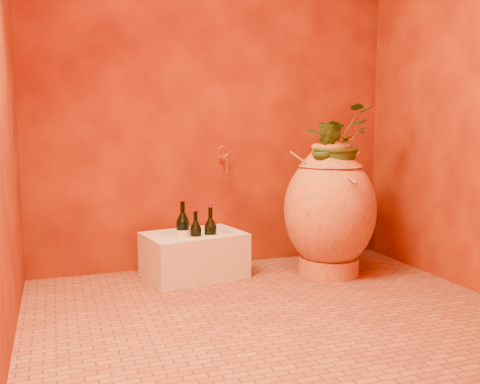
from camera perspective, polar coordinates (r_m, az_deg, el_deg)
name	(u,v)px	position (r m, az deg, el deg)	size (l,w,h in m)	color
floor	(271,310)	(2.88, 3.32, -12.49)	(2.50, 2.50, 0.00)	#955431
wall_back	(215,82)	(3.67, -2.64, 11.60)	(2.50, 0.02, 2.50)	#540E04
wall_right	(474,75)	(3.41, 23.73, 11.33)	(0.02, 2.00, 2.50)	#540E04
amphora	(330,210)	(3.49, 9.55, -1.90)	(0.72, 0.72, 0.85)	#D2823B
stone_basin	(194,256)	(3.45, -4.92, -6.81)	(0.67, 0.52, 0.28)	beige
wine_bottle_a	(196,238)	(3.37, -4.74, -4.92)	(0.07, 0.07, 0.30)	black
wine_bottle_b	(211,237)	(3.36, -3.16, -4.77)	(0.08, 0.08, 0.33)	black
wine_bottle_c	(183,232)	(3.46, -6.11, -4.28)	(0.09, 0.09, 0.35)	black
wall_tap	(224,158)	(3.58, -1.70, 3.60)	(0.08, 0.17, 0.18)	#B57429
plant_main	(337,142)	(3.44, 10.29, 5.27)	(0.42, 0.37, 0.47)	#284D1B
plant_side	(326,148)	(3.35, 9.21, 4.63)	(0.18, 0.15, 0.33)	#284D1B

